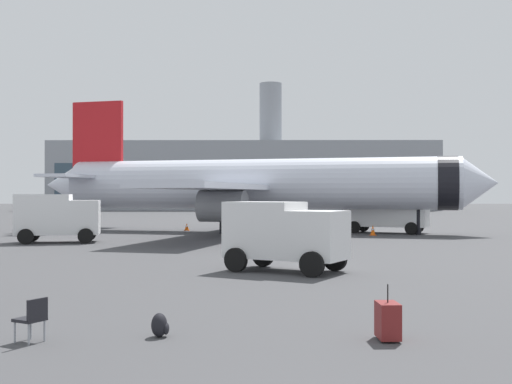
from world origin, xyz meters
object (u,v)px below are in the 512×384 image
object	(u,v)px
service_truck	(57,216)
fuel_truck	(385,209)
rolling_suitcase	(388,320)
airplane_at_gate	(254,184)
traveller_backpack	(160,325)
safety_cone_outer	(81,228)
gate_chair	(32,317)
safety_cone_far	(248,225)
safety_cone_mid	(373,230)
cargo_van	(284,233)
safety_cone_near	(187,227)

from	to	relation	value
service_truck	fuel_truck	size ratio (longest dim) A/B	0.79
rolling_suitcase	fuel_truck	bearing A→B (deg)	78.92
airplane_at_gate	traveller_backpack	distance (m)	36.22
safety_cone_outer	airplane_at_gate	bearing A→B (deg)	6.48
rolling_suitcase	gate_chair	xyz separation A→B (m)	(-6.91, -0.24, 0.11)
safety_cone_far	safety_cone_mid	bearing A→B (deg)	-43.59
airplane_at_gate	gate_chair	size ratio (longest dim) A/B	41.10
traveller_backpack	safety_cone_far	bearing A→B (deg)	88.56
safety_cone_far	rolling_suitcase	world-z (taller)	rolling_suitcase
safety_cone_mid	cargo_van	bearing A→B (deg)	-108.47
safety_cone_far	traveller_backpack	size ratio (longest dim) A/B	1.42
safety_cone_far	gate_chair	world-z (taller)	gate_chair
airplane_at_gate	safety_cone_mid	xyz separation A→B (m)	(8.42, -3.85, -3.29)
service_truck	safety_cone_mid	size ratio (longest dim) A/B	6.85
traveller_backpack	gate_chair	xyz separation A→B (m)	(-2.39, -0.51, 0.27)
safety_cone_near	safety_cone_far	bearing A→B (deg)	26.35
safety_cone_outer	rolling_suitcase	world-z (taller)	rolling_suitcase
safety_cone_outer	gate_chair	size ratio (longest dim) A/B	0.85
rolling_suitcase	gate_chair	bearing A→B (deg)	-177.99
service_truck	safety_cone_mid	distance (m)	21.30
safety_cone_near	safety_cone_outer	xyz separation A→B (m)	(-7.45, -3.74, 0.06)
traveller_backpack	gate_chair	size ratio (longest dim) A/B	0.56
safety_cone_mid	gate_chair	bearing A→B (deg)	-110.76
safety_cone_near	rolling_suitcase	world-z (taller)	rolling_suitcase
safety_cone_near	rolling_suitcase	size ratio (longest dim) A/B	0.55
traveller_backpack	rolling_suitcase	bearing A→B (deg)	-3.34
cargo_van	safety_cone_near	xyz separation A→B (m)	(-6.76, 27.33, -1.15)
safety_cone_far	gate_chair	distance (m)	41.36
fuel_truck	safety_cone_far	distance (m)	11.93
airplane_at_gate	gate_chair	distance (m)	36.88
fuel_truck	safety_cone_near	distance (m)	15.68
safety_cone_mid	safety_cone_outer	distance (m)	21.42
safety_cone_far	traveller_backpack	distance (m)	40.73
airplane_at_gate	traveller_backpack	world-z (taller)	airplane_at_gate
cargo_van	safety_cone_near	bearing A→B (deg)	103.89
service_truck	safety_cone_outer	size ratio (longest dim) A/B	7.00
safety_cone_near	airplane_at_gate	bearing A→B (deg)	-22.82
safety_cone_far	safety_cone_outer	size ratio (longest dim) A/B	0.93
service_truck	traveller_backpack	xyz separation A→B (m)	(10.13, -25.31, -1.37)
fuel_truck	safety_cone_near	xyz separation A→B (m)	(-15.27, 3.25, -1.47)
airplane_at_gate	rolling_suitcase	bearing A→B (deg)	-85.37
fuel_truck	cargo_van	bearing A→B (deg)	-109.48
airplane_at_gate	fuel_truck	world-z (taller)	airplane_at_gate
safety_cone_far	gate_chair	xyz separation A→B (m)	(-3.41, -41.22, 0.16)
service_truck	cargo_van	world-z (taller)	service_truck
cargo_van	safety_cone_far	xyz separation A→B (m)	(-1.89, 29.74, -1.11)
safety_cone_far	cargo_van	bearing A→B (deg)	-86.36
safety_cone_near	safety_cone_outer	size ratio (longest dim) A/B	0.83
fuel_truck	traveller_backpack	xyz separation A→B (m)	(-11.44, -35.06, -1.54)
cargo_van	gate_chair	size ratio (longest dim) A/B	5.60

